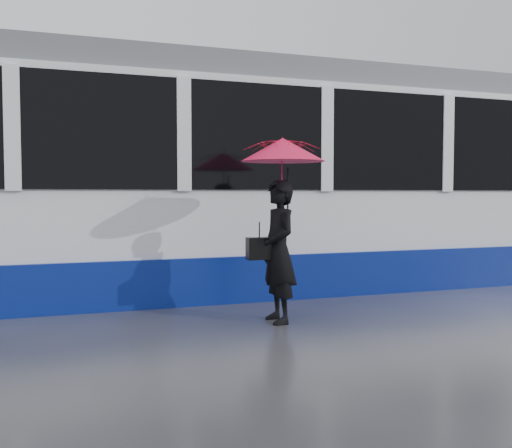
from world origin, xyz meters
name	(u,v)px	position (x,y,z in m)	size (l,w,h in m)	color
ground	(206,329)	(0.00, 0.00, 0.00)	(90.00, 90.00, 0.00)	#2D2D32
rails	(164,291)	(0.00, 2.50, 0.01)	(34.00, 1.51, 0.02)	#3F3D38
tram	(59,180)	(-1.45, 2.50, 1.64)	(26.00, 2.56, 3.35)	white
woman	(278,251)	(0.85, 0.05, 0.80)	(0.58, 0.38, 1.60)	black
umbrella	(283,166)	(0.90, 0.05, 1.75)	(0.96, 0.96, 1.08)	#DB1282
handbag	(259,248)	(0.63, 0.07, 0.84)	(0.29, 0.13, 0.43)	black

